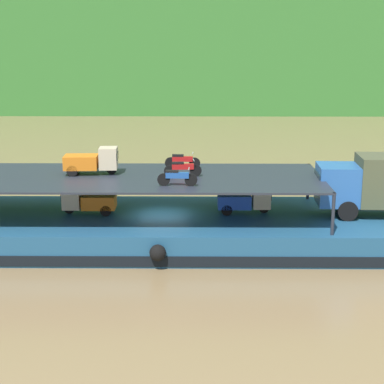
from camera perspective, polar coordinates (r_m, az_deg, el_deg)
name	(u,v)px	position (r m, az deg, el deg)	size (l,w,h in m)	color
ground_plane	(163,242)	(32.80, -2.66, -4.58)	(400.00, 400.00, 0.00)	olive
cargo_barge	(163,229)	(32.55, -2.68, -3.34)	(32.97, 8.26, 1.50)	navy
cargo_rack	(87,178)	(32.33, -9.47, 1.29)	(23.77, 6.85, 2.00)	#232833
mini_truck_lower_aft	(88,200)	(32.82, -9.38, -0.76)	(2.75, 1.22, 1.38)	orange
mini_truck_lower_mid	(245,200)	(32.63, 4.82, -0.70)	(2.75, 1.21, 1.38)	#1E47B7
mini_truck_upper_mid	(92,161)	(32.71, -9.03, 2.80)	(2.78, 1.27, 1.38)	orange
motorcycle_upper_port	(177,177)	(29.74, -1.38, 1.37)	(1.90, 0.55, 0.87)	black
motorcycle_upper_centre	(182,168)	(31.74, -0.88, 2.16)	(1.90, 0.55, 0.87)	black
motorcycle_upper_stbd	(182,161)	(33.76, -0.90, 2.87)	(1.90, 0.55, 0.87)	black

